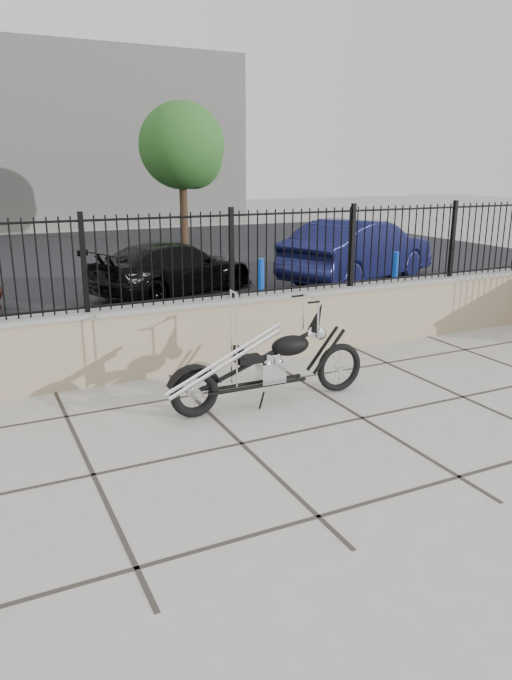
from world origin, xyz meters
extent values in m
plane|color=#99968E|center=(0.00, 0.00, 0.00)|extent=(90.00, 90.00, 0.00)
plane|color=black|center=(0.00, 12.50, 0.00)|extent=(30.00, 30.00, 0.00)
cube|color=gray|center=(0.00, 2.50, 0.48)|extent=(14.00, 0.36, 0.96)
cube|color=black|center=(0.00, 2.50, 1.56)|extent=(14.00, 0.08, 1.20)
cube|color=beige|center=(0.00, 26.50, 4.00)|extent=(22.00, 6.00, 8.00)
imported|color=black|center=(1.84, 7.61, 0.58)|extent=(4.29, 2.98, 1.15)
imported|color=#11143F|center=(6.44, 7.13, 0.76)|extent=(4.88, 3.22, 1.52)
cylinder|color=blue|center=(2.57, 4.77, 0.56)|extent=(0.14, 0.14, 1.12)
cylinder|color=blue|center=(5.70, 4.80, 0.53)|extent=(0.15, 0.15, 1.05)
cylinder|color=#382619|center=(5.16, 16.38, 1.43)|extent=(0.29, 0.29, 2.87)
sphere|color=#336626|center=(5.16, 16.38, 3.63)|extent=(3.06, 3.06, 3.06)
camera|label=1|loc=(-2.34, -5.16, 2.72)|focal=32.00mm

